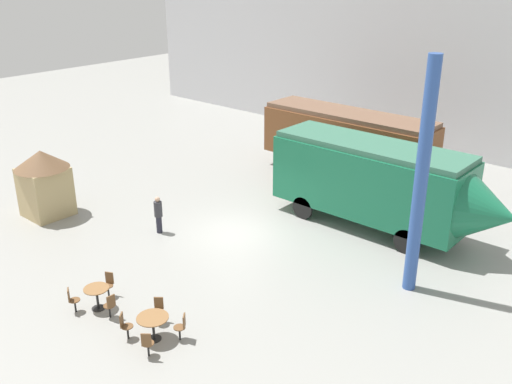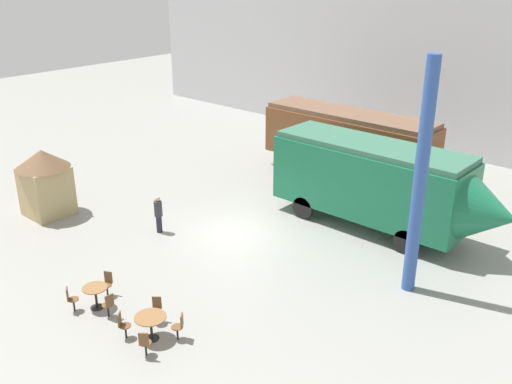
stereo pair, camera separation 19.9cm
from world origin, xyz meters
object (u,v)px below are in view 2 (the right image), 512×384
passenger_coach_wooden (349,138)px  ticket_kiosk (45,179)px  cafe_chair_0 (71,298)px  visitor_person (158,213)px  cafe_table_mid (151,321)px  streamlined_locomotive (386,183)px  cafe_table_near (95,292)px

passenger_coach_wooden → ticket_kiosk: (-7.37, -12.79, -0.46)m
cafe_chair_0 → ticket_kiosk: 8.42m
passenger_coach_wooden → visitor_person: bearing=-101.8°
cafe_table_mid → streamlined_locomotive: bearing=82.8°
cafe_table_near → visitor_person: (-2.85, 4.98, 0.28)m
visitor_person → ticket_kiosk: bearing=-158.0°
ticket_kiosk → cafe_chair_0: bearing=-25.2°
cafe_table_near → cafe_table_mid: size_ratio=0.85×
visitor_person → cafe_table_mid: bearing=-41.4°
passenger_coach_wooden → ticket_kiosk: passenger_coach_wooden is taller
cafe_table_near → visitor_person: visitor_person is taller
cafe_table_mid → ticket_kiosk: ticket_kiosk is taller
passenger_coach_wooden → cafe_table_near: bearing=-87.8°
passenger_coach_wooden → streamlined_locomotive: bearing=-43.6°
passenger_coach_wooden → cafe_table_mid: passenger_coach_wooden is taller
visitor_person → cafe_chair_0: bearing=-66.8°
cafe_table_near → cafe_chair_0: bearing=-123.6°
streamlined_locomotive → visitor_person: size_ratio=6.29×
cafe_chair_0 → passenger_coach_wooden: bearing=34.3°
cafe_table_near → ticket_kiosk: 8.56m
cafe_chair_0 → ticket_kiosk: (-7.55, 3.55, 1.16)m
cafe_table_near → ticket_kiosk: (-7.98, 2.90, 1.08)m
cafe_table_mid → visitor_person: size_ratio=0.60×
cafe_table_mid → cafe_table_near: bearing=-176.9°
passenger_coach_wooden → cafe_chair_0: size_ratio=10.44×
passenger_coach_wooden → visitor_person: size_ratio=5.66×
ticket_kiosk → cafe_table_near: bearing=-20.0°
ticket_kiosk → cafe_table_mid: bearing=-14.6°
passenger_coach_wooden → streamlined_locomotive: size_ratio=0.90×
cafe_table_near → cafe_chair_0: 0.78m
passenger_coach_wooden → streamlined_locomotive: (4.66, -4.44, 0.00)m
cafe_chair_0 → visitor_person: 6.13m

